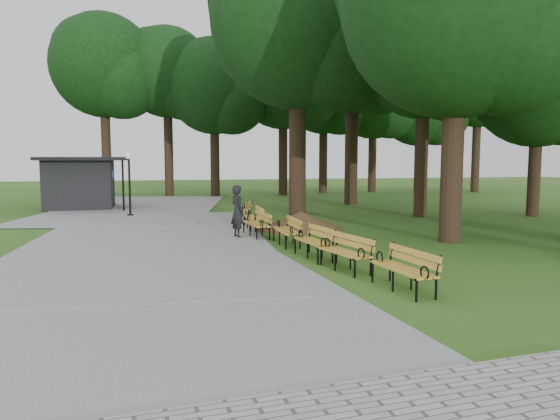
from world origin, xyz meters
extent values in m
plane|color=#2D5819|center=(0.00, 0.00, 0.00)|extent=(100.00, 100.00, 0.00)
cube|color=gray|center=(-4.00, 3.00, 0.03)|extent=(12.00, 38.00, 0.06)
imported|color=black|center=(-0.90, 2.73, 0.90)|extent=(0.61, 0.76, 1.80)
cylinder|color=black|center=(-4.96, 10.16, 1.36)|extent=(0.10, 0.10, 2.72)
sphere|color=white|center=(-4.96, 10.16, 2.81)|extent=(0.32, 0.32, 0.32)
cone|color=#47301C|center=(1.72, 4.25, 0.35)|extent=(2.79, 2.79, 0.69)
cylinder|color=black|center=(5.70, 0.43, 3.48)|extent=(0.70, 0.70, 6.95)
cylinder|color=black|center=(8.19, 7.27, 3.36)|extent=(0.60, 0.60, 6.72)
sphere|color=black|center=(8.19, 7.27, 7.35)|extent=(5.76, 5.76, 5.76)
cylinder|color=black|center=(2.77, 9.05, 4.11)|extent=(0.80, 0.80, 8.23)
sphere|color=black|center=(2.77, 9.05, 9.00)|extent=(8.10, 8.10, 8.10)
cylinder|color=black|center=(7.25, 14.00, 3.94)|extent=(0.76, 0.76, 7.87)
sphere|color=black|center=(7.25, 14.00, 8.61)|extent=(6.77, 6.77, 6.77)
cylinder|color=black|center=(13.44, 6.35, 2.87)|extent=(0.56, 0.56, 5.74)
sphere|color=black|center=(13.44, 6.35, 6.28)|extent=(6.15, 6.15, 6.15)
camera|label=1|loc=(-3.15, -14.53, 2.72)|focal=32.98mm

